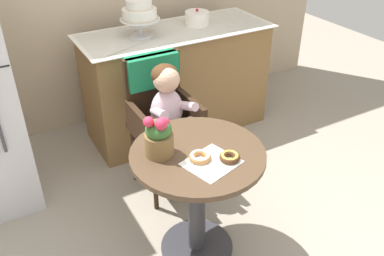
{
  "coord_description": "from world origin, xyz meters",
  "views": [
    {
      "loc": [
        -0.89,
        -1.52,
        1.97
      ],
      "look_at": [
        0.05,
        0.15,
        0.77
      ],
      "focal_mm": 38.52,
      "sensor_mm": 36.0,
      "label": 1
    }
  ],
  "objects_px": {
    "wicker_chair": "(159,103)",
    "round_layer_cake": "(197,18)",
    "donut_mid": "(230,157)",
    "cafe_table": "(197,183)",
    "seated_child": "(169,108)",
    "tiered_cake_stand": "(139,13)",
    "flower_vase": "(159,136)",
    "donut_front": "(200,157)"
  },
  "relations": [
    {
      "from": "tiered_cake_stand",
      "to": "seated_child",
      "type": "bearing_deg",
      "value": -100.62
    },
    {
      "from": "seated_child",
      "to": "donut_front",
      "type": "distance_m",
      "value": 0.64
    },
    {
      "from": "donut_front",
      "to": "flower_vase",
      "type": "height_order",
      "value": "flower_vase"
    },
    {
      "from": "cafe_table",
      "to": "seated_child",
      "type": "relative_size",
      "value": 0.99
    },
    {
      "from": "seated_child",
      "to": "cafe_table",
      "type": "bearing_deg",
      "value": -101.3
    },
    {
      "from": "round_layer_cake",
      "to": "seated_child",
      "type": "bearing_deg",
      "value": -129.85
    },
    {
      "from": "seated_child",
      "to": "round_layer_cake",
      "type": "distance_m",
      "value": 1.05
    },
    {
      "from": "cafe_table",
      "to": "flower_vase",
      "type": "height_order",
      "value": "flower_vase"
    },
    {
      "from": "seated_child",
      "to": "tiered_cake_stand",
      "type": "relative_size",
      "value": 2.42
    },
    {
      "from": "flower_vase",
      "to": "donut_mid",
      "type": "bearing_deg",
      "value": -37.83
    },
    {
      "from": "seated_child",
      "to": "flower_vase",
      "type": "distance_m",
      "value": 0.58
    },
    {
      "from": "donut_front",
      "to": "tiered_cake_stand",
      "type": "height_order",
      "value": "tiered_cake_stand"
    },
    {
      "from": "wicker_chair",
      "to": "tiered_cake_stand",
      "type": "height_order",
      "value": "tiered_cake_stand"
    },
    {
      "from": "cafe_table",
      "to": "donut_front",
      "type": "bearing_deg",
      "value": -110.24
    },
    {
      "from": "wicker_chair",
      "to": "flower_vase",
      "type": "xyz_separation_m",
      "value": [
        -0.29,
        -0.63,
        0.19
      ]
    },
    {
      "from": "donut_front",
      "to": "seated_child",
      "type": "bearing_deg",
      "value": 77.72
    },
    {
      "from": "flower_vase",
      "to": "tiered_cake_stand",
      "type": "xyz_separation_m",
      "value": [
        0.43,
        1.22,
        0.25
      ]
    },
    {
      "from": "donut_mid",
      "to": "round_layer_cake",
      "type": "bearing_deg",
      "value": 66.06
    },
    {
      "from": "cafe_table",
      "to": "round_layer_cake",
      "type": "relative_size",
      "value": 3.71
    },
    {
      "from": "donut_front",
      "to": "round_layer_cake",
      "type": "height_order",
      "value": "round_layer_cake"
    },
    {
      "from": "donut_mid",
      "to": "cafe_table",
      "type": "bearing_deg",
      "value": 126.42
    },
    {
      "from": "seated_child",
      "to": "donut_mid",
      "type": "bearing_deg",
      "value": -90.56
    },
    {
      "from": "cafe_table",
      "to": "donut_front",
      "type": "xyz_separation_m",
      "value": [
        -0.02,
        -0.07,
        0.23
      ]
    },
    {
      "from": "cafe_table",
      "to": "donut_front",
      "type": "relative_size",
      "value": 6.27
    },
    {
      "from": "cafe_table",
      "to": "wicker_chair",
      "type": "xyz_separation_m",
      "value": [
        0.11,
        0.71,
        0.13
      ]
    },
    {
      "from": "tiered_cake_stand",
      "to": "round_layer_cake",
      "type": "xyz_separation_m",
      "value": [
        0.51,
        0.04,
        -0.13
      ]
    },
    {
      "from": "tiered_cake_stand",
      "to": "round_layer_cake",
      "type": "bearing_deg",
      "value": 4.27
    },
    {
      "from": "donut_front",
      "to": "donut_mid",
      "type": "distance_m",
      "value": 0.15
    },
    {
      "from": "round_layer_cake",
      "to": "tiered_cake_stand",
      "type": "bearing_deg",
      "value": -175.73
    },
    {
      "from": "wicker_chair",
      "to": "round_layer_cake",
      "type": "distance_m",
      "value": 0.95
    },
    {
      "from": "wicker_chair",
      "to": "donut_mid",
      "type": "height_order",
      "value": "wicker_chair"
    },
    {
      "from": "donut_front",
      "to": "donut_mid",
      "type": "xyz_separation_m",
      "value": [
        0.13,
        -0.08,
        0.0
      ]
    },
    {
      "from": "cafe_table",
      "to": "wicker_chair",
      "type": "bearing_deg",
      "value": 81.12
    },
    {
      "from": "donut_front",
      "to": "tiered_cake_stand",
      "type": "bearing_deg",
      "value": 78.61
    },
    {
      "from": "cafe_table",
      "to": "tiered_cake_stand",
      "type": "xyz_separation_m",
      "value": [
        0.25,
        1.3,
        0.58
      ]
    },
    {
      "from": "flower_vase",
      "to": "tiered_cake_stand",
      "type": "bearing_deg",
      "value": 70.49
    },
    {
      "from": "cafe_table",
      "to": "donut_front",
      "type": "height_order",
      "value": "donut_front"
    },
    {
      "from": "tiered_cake_stand",
      "to": "cafe_table",
      "type": "bearing_deg",
      "value": -100.92
    },
    {
      "from": "wicker_chair",
      "to": "round_layer_cake",
      "type": "height_order",
      "value": "round_layer_cake"
    },
    {
      "from": "seated_child",
      "to": "donut_mid",
      "type": "relative_size",
      "value": 6.82
    },
    {
      "from": "cafe_table",
      "to": "flower_vase",
      "type": "relative_size",
      "value": 3.04
    },
    {
      "from": "seated_child",
      "to": "round_layer_cake",
      "type": "xyz_separation_m",
      "value": [
        0.65,
        0.78,
        0.28
      ]
    }
  ]
}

